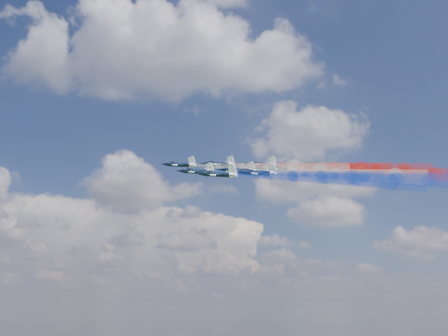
# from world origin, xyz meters

# --- Properties ---
(jet_lead) EXTENTS (16.89, 15.68, 8.89)m
(jet_lead) POSITION_xyz_m (-3.33, 21.66, 148.23)
(jet_lead) COLOR black
(trail_lead) EXTENTS (47.01, 23.38, 12.83)m
(trail_lead) POSITION_xyz_m (24.82, 10.54, 143.80)
(trail_lead) COLOR white
(jet_inner_left) EXTENTS (16.89, 15.68, 8.89)m
(jet_inner_left) POSITION_xyz_m (3.17, 11.23, 142.97)
(jet_inner_left) COLOR black
(trail_inner_left) EXTENTS (47.01, 23.38, 12.83)m
(trail_inner_left) POSITION_xyz_m (31.32, 0.11, 138.54)
(trail_inner_left) COLOR blue
(jet_inner_right) EXTENTS (16.89, 15.68, 8.89)m
(jet_inner_right) POSITION_xyz_m (9.30, 24.89, 149.27)
(jet_inner_right) COLOR black
(trail_inner_right) EXTENTS (47.01, 23.38, 12.83)m
(trail_inner_right) POSITION_xyz_m (37.45, 13.77, 144.84)
(trail_inner_right) COLOR red
(jet_outer_left) EXTENTS (16.89, 15.68, 8.89)m
(jet_outer_left) POSITION_xyz_m (10.15, -0.27, 138.92)
(jet_outer_left) COLOR black
(trail_outer_left) EXTENTS (47.01, 23.38, 12.83)m
(trail_outer_left) POSITION_xyz_m (38.30, -11.38, 134.49)
(trail_outer_left) COLOR blue
(jet_center_third) EXTENTS (16.89, 15.68, 8.89)m
(jet_center_third) POSITION_xyz_m (15.81, 14.11, 144.04)
(jet_center_third) COLOR black
(trail_center_third) EXTENTS (47.01, 23.38, 12.83)m
(trail_center_third) POSITION_xyz_m (43.96, 2.99, 139.61)
(trail_center_third) COLOR white
(jet_outer_right) EXTENTS (16.89, 15.68, 8.89)m
(jet_outer_right) POSITION_xyz_m (23.25, 29.31, 150.31)
(jet_outer_right) COLOR black
(trail_outer_right) EXTENTS (47.01, 23.38, 12.83)m
(trail_outer_right) POSITION_xyz_m (51.40, 18.19, 145.88)
(trail_outer_right) COLOR red
(jet_rear_left) EXTENTS (16.89, 15.68, 8.89)m
(jet_rear_left) POSITION_xyz_m (21.63, 4.55, 140.50)
(jet_rear_left) COLOR black
(trail_rear_left) EXTENTS (47.01, 23.38, 12.83)m
(trail_rear_left) POSITION_xyz_m (49.78, -6.57, 136.07)
(trail_rear_left) COLOR blue
(jet_rear_right) EXTENTS (16.89, 15.68, 8.89)m
(jet_rear_right) POSITION_xyz_m (28.39, 18.11, 145.52)
(jet_rear_right) COLOR black
(trail_rear_right) EXTENTS (47.01, 23.38, 12.83)m
(trail_rear_right) POSITION_xyz_m (56.54, 6.99, 141.09)
(trail_rear_right) COLOR red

